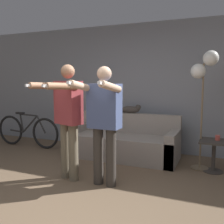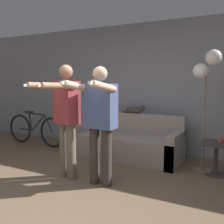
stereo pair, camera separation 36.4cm
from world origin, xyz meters
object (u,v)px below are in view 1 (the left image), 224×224
object	(u,v)px
person_right	(104,118)
bicycle	(27,131)
cat	(132,109)
side_table	(214,149)
person_left	(67,115)
cup	(218,138)
couch	(123,143)
floor_lamp	(204,73)

from	to	relation	value
person_right	bicycle	distance (m)	2.84
cat	side_table	size ratio (longest dim) A/B	0.97
person_left	side_table	world-z (taller)	person_left
person_right	side_table	distance (m)	1.91
person_left	cat	bearing A→B (deg)	93.55
cat	side_table	xyz separation A→B (m)	(1.54, -0.46, -0.53)
cat	cup	xyz separation A→B (m)	(1.59, -0.43, -0.34)
person_left	person_right	size ratio (longest dim) A/B	1.02
couch	cat	bearing A→B (deg)	77.42
floor_lamp	couch	bearing A→B (deg)	175.72
floor_lamp	cup	distance (m)	1.05
person_right	cup	xyz separation A→B (m)	(1.42, 1.22, -0.40)
cup	bicycle	distance (m)	3.88
cat	bicycle	distance (m)	2.38
person_right	side_table	size ratio (longest dim) A/B	3.23
cup	bicycle	size ratio (longest dim) A/B	0.05
person_left	cup	size ratio (longest dim) A/B	20.13
cat	person_right	bearing A→B (deg)	-84.19
bicycle	side_table	bearing A→B (deg)	-1.53
floor_lamp	bicycle	bearing A→B (deg)	179.42
side_table	bicycle	size ratio (longest dim) A/B	0.31
person_right	bicycle	size ratio (longest dim) A/B	1.01
couch	bicycle	world-z (taller)	couch
floor_lamp	bicycle	distance (m)	3.83
person_left	bicycle	distance (m)	2.36
floor_lamp	person_left	bearing A→B (deg)	-144.54
person_right	floor_lamp	size ratio (longest dim) A/B	0.86
person_right	bicycle	bearing A→B (deg)	154.27
cat	floor_lamp	distance (m)	1.56
person_left	floor_lamp	world-z (taller)	floor_lamp
couch	person_left	bearing A→B (deg)	-104.25
couch	bicycle	bearing A→B (deg)	-178.23
person_right	side_table	xyz separation A→B (m)	(1.38, 1.18, -0.59)
person_right	side_table	world-z (taller)	person_right
person_left	person_right	world-z (taller)	person_left
person_left	bicycle	xyz separation A→B (m)	(-1.88, 1.29, -0.61)
bicycle	person_right	bearing A→B (deg)	-27.62
floor_lamp	bicycle	xyz separation A→B (m)	(-3.63, 0.04, -1.22)
side_table	bicycle	xyz separation A→B (m)	(-3.83, 0.10, -0.02)
couch	cup	bearing A→B (deg)	-4.79
person_left	side_table	distance (m)	2.36
cat	cup	distance (m)	1.68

